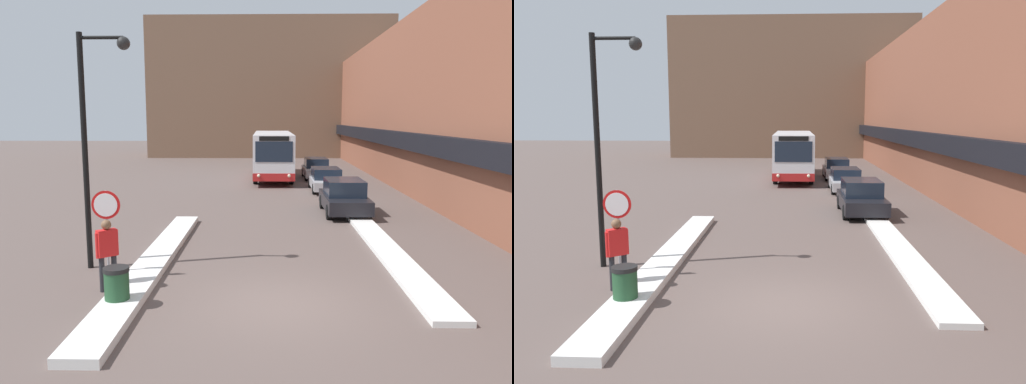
# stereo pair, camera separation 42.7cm
# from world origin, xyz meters

# --- Properties ---
(ground_plane) EXTENTS (160.00, 160.00, 0.00)m
(ground_plane) POSITION_xyz_m (0.00, 0.00, 0.00)
(ground_plane) COLOR brown
(building_row_right) EXTENTS (5.50, 60.00, 9.91)m
(building_row_right) POSITION_xyz_m (9.98, 24.00, 4.94)
(building_row_right) COLOR brown
(building_row_right) RESTS_ON ground_plane
(building_backdrop_far) EXTENTS (26.00, 8.00, 14.68)m
(building_backdrop_far) POSITION_xyz_m (0.00, 45.74, 7.34)
(building_backdrop_far) COLOR brown
(building_backdrop_far) RESTS_ON ground_plane
(snow_bank_left) EXTENTS (0.90, 12.40, 0.21)m
(snow_bank_left) POSITION_xyz_m (-3.60, 3.10, 0.10)
(snow_bank_left) COLOR silver
(snow_bank_left) RESTS_ON ground_plane
(snow_bank_right) EXTENTS (0.90, 11.87, 0.15)m
(snow_bank_right) POSITION_xyz_m (3.60, 4.73, 0.07)
(snow_bank_right) COLOR silver
(snow_bank_right) RESTS_ON ground_plane
(city_bus) EXTENTS (2.61, 10.94, 3.21)m
(city_bus) POSITION_xyz_m (0.15, 24.46, 1.74)
(city_bus) COLOR silver
(city_bus) RESTS_ON ground_plane
(parked_car_front) EXTENTS (1.89, 4.20, 1.54)m
(parked_car_front) POSITION_xyz_m (3.20, 11.17, 0.77)
(parked_car_front) COLOR black
(parked_car_front) RESTS_ON ground_plane
(parked_car_middle) EXTENTS (1.82, 4.28, 1.35)m
(parked_car_middle) POSITION_xyz_m (3.20, 18.16, 0.68)
(parked_car_middle) COLOR #B7B7BC
(parked_car_middle) RESTS_ON ground_plane
(parked_car_back) EXTENTS (1.79, 4.34, 1.45)m
(parked_car_back) POSITION_xyz_m (3.20, 24.19, 0.72)
(parked_car_back) COLOR #B7B7BC
(parked_car_back) RESTS_ON ground_plane
(stop_sign) EXTENTS (0.76, 0.08, 2.41)m
(stop_sign) POSITION_xyz_m (-4.53, 1.79, 1.75)
(stop_sign) COLOR gray
(stop_sign) RESTS_ON ground_plane
(street_lamp) EXTENTS (1.46, 0.36, 6.59)m
(street_lamp) POSITION_xyz_m (-5.10, 2.79, 4.07)
(street_lamp) COLOR black
(street_lamp) RESTS_ON ground_plane
(pedestrian) EXTENTS (0.52, 0.48, 1.81)m
(pedestrian) POSITION_xyz_m (-4.25, 0.90, 1.09)
(pedestrian) COLOR #232328
(pedestrian) RESTS_ON ground_plane
(trash_bin) EXTENTS (0.59, 0.59, 0.95)m
(trash_bin) POSITION_xyz_m (-3.69, -0.23, 0.48)
(trash_bin) COLOR #234C2D
(trash_bin) RESTS_ON ground_plane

